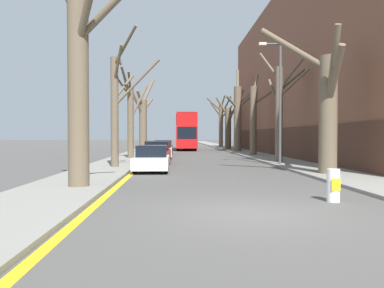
% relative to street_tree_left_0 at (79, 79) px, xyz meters
% --- Properties ---
extents(ground_plane, '(300.00, 300.00, 0.00)m').
position_rel_street_tree_left_0_xyz_m(ground_plane, '(5.12, -4.21, -3.79)').
color(ground_plane, '#4C4947').
extents(sidewalk_left, '(3.02, 120.00, 0.12)m').
position_rel_street_tree_left_0_xyz_m(sidewalk_left, '(-0.50, 45.79, -3.73)').
color(sidewalk_left, gray).
rests_on(sidewalk_left, ground).
extents(sidewalk_right, '(3.02, 120.00, 0.12)m').
position_rel_street_tree_left_0_xyz_m(sidewalk_right, '(10.74, 45.79, -3.73)').
color(sidewalk_right, gray).
rests_on(sidewalk_right, ground).
extents(building_facade_right, '(10.08, 39.61, 14.58)m').
position_rel_street_tree_left_0_xyz_m(building_facade_right, '(17.24, 20.68, 3.49)').
color(building_facade_right, brown).
rests_on(building_facade_right, ground).
extents(kerb_line_stripe, '(0.24, 120.00, 0.01)m').
position_rel_street_tree_left_0_xyz_m(kerb_line_stripe, '(1.19, 45.79, -3.79)').
color(kerb_line_stripe, yellow).
rests_on(kerb_line_stripe, ground).
extents(street_tree_left_0, '(3.08, 2.70, 8.09)m').
position_rel_street_tree_left_0_xyz_m(street_tree_left_0, '(0.00, 0.00, 0.00)').
color(street_tree_left_0, brown).
rests_on(street_tree_left_0, ground).
extents(street_tree_left_1, '(2.75, 3.15, 7.48)m').
position_rel_street_tree_left_0_xyz_m(street_tree_left_1, '(0.05, 7.92, -0.29)').
color(street_tree_left_1, brown).
rests_on(street_tree_left_1, ground).
extents(street_tree_left_2, '(2.49, 4.05, 7.74)m').
position_rel_street_tree_left_0_xyz_m(street_tree_left_2, '(-0.21, 16.15, -0.33)').
color(street_tree_left_2, brown).
rests_on(street_tree_left_2, ground).
extents(street_tree_left_3, '(2.45, 3.69, 7.80)m').
position_rel_street_tree_left_0_xyz_m(street_tree_left_3, '(0.04, 24.72, -0.52)').
color(street_tree_left_3, brown).
rests_on(street_tree_left_3, ground).
extents(street_tree_right_0, '(4.26, 3.17, 6.96)m').
position_rel_street_tree_left_0_xyz_m(street_tree_right_0, '(10.25, 3.89, -0.46)').
color(street_tree_right_0, brown).
rests_on(street_tree_right_0, ground).
extents(street_tree_right_1, '(3.31, 2.57, 7.64)m').
position_rel_street_tree_left_0_xyz_m(street_tree_right_1, '(10.30, 11.84, -0.08)').
color(street_tree_right_1, brown).
rests_on(street_tree_right_1, ground).
extents(street_tree_right_2, '(2.80, 2.44, 7.71)m').
position_rel_street_tree_left_0_xyz_m(street_tree_right_2, '(10.43, 20.70, -0.26)').
color(street_tree_right_2, brown).
rests_on(street_tree_right_2, ground).
extents(street_tree_right_3, '(3.41, 3.08, 9.51)m').
position_rel_street_tree_left_0_xyz_m(street_tree_right_3, '(10.34, 28.86, 0.37)').
color(street_tree_right_3, brown).
rests_on(street_tree_right_3, ground).
extents(street_tree_right_4, '(3.79, 5.34, 7.01)m').
position_rel_street_tree_left_0_xyz_m(street_tree_right_4, '(10.38, 36.78, -0.53)').
color(street_tree_right_4, brown).
rests_on(street_tree_right_4, ground).
extents(street_tree_right_5, '(4.01, 2.91, 8.13)m').
position_rel_street_tree_left_0_xyz_m(street_tree_right_5, '(10.41, 45.36, 0.18)').
color(street_tree_right_5, brown).
rests_on(street_tree_right_5, ground).
extents(double_decker_bus, '(2.53, 10.18, 4.63)m').
position_rel_street_tree_left_0_xyz_m(double_decker_bus, '(4.62, 35.45, -1.18)').
color(double_decker_bus, red).
rests_on(double_decker_bus, ground).
extents(parked_car_0, '(1.74, 3.94, 1.34)m').
position_rel_street_tree_left_0_xyz_m(parked_car_0, '(2.08, 6.54, -3.16)').
color(parked_car_0, silver).
rests_on(parked_car_0, ground).
extents(parked_car_1, '(1.76, 4.40, 1.47)m').
position_rel_street_tree_left_0_xyz_m(parked_car_1, '(2.08, 12.15, -3.10)').
color(parked_car_1, maroon).
rests_on(parked_car_1, ground).
extents(parked_car_2, '(1.84, 4.32, 1.39)m').
position_rel_street_tree_left_0_xyz_m(parked_car_2, '(2.08, 17.78, -3.13)').
color(parked_car_2, silver).
rests_on(parked_car_2, ground).
extents(parked_car_3, '(1.84, 4.20, 1.40)m').
position_rel_street_tree_left_0_xyz_m(parked_car_3, '(2.08, 23.68, -3.13)').
color(parked_car_3, black).
rests_on(parked_car_3, ground).
extents(lamp_post, '(1.40, 0.20, 7.56)m').
position_rel_street_tree_left_0_xyz_m(lamp_post, '(9.58, 9.57, 0.45)').
color(lamp_post, '#4C4F54').
rests_on(lamp_post, ground).
extents(traffic_bollard, '(0.35, 0.36, 0.92)m').
position_rel_street_tree_left_0_xyz_m(traffic_bollard, '(7.71, -2.77, -3.33)').
color(traffic_bollard, white).
rests_on(traffic_bollard, ground).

